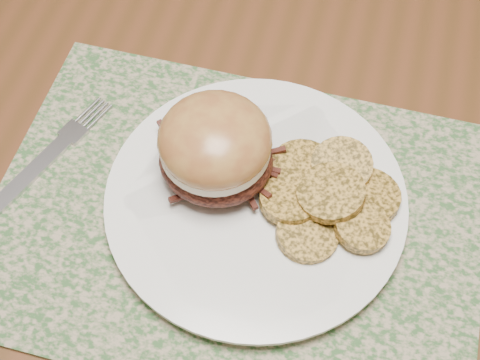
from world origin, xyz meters
name	(u,v)px	position (x,y,z in m)	size (l,w,h in m)	color
placemat	(235,219)	(0.29, -0.01, 0.75)	(0.45, 0.33, 0.00)	#365D30
dinner_plate	(256,200)	(0.30, 0.01, 0.76)	(0.26, 0.26, 0.02)	white
pork_sandwich	(215,148)	(0.26, 0.03, 0.81)	(0.12, 0.11, 0.08)	black
roasted_potatoes	(329,195)	(0.36, 0.02, 0.78)	(0.13, 0.15, 0.03)	#C28E39
fork	(38,167)	(0.09, 0.00, 0.76)	(0.09, 0.19, 0.00)	#B2B2B9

